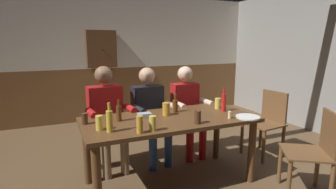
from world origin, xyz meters
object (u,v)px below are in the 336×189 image
(bottle_2, at_px, (175,105))
(pint_glass_6, at_px, (153,123))
(bottle_0, at_px, (224,102))
(bottle_3, at_px, (110,121))
(condiment_caddy, at_px, (145,115))
(person_0, at_px, (107,113))
(plate_0, at_px, (248,117))
(pint_glass_1, at_px, (140,125))
(person_2, at_px, (187,107))
(bottle_1, at_px, (119,113))
(pint_glass_3, at_px, (166,109))
(chair_empty_near_left, at_px, (315,151))
(table_candle, at_px, (230,115))
(pint_glass_5, at_px, (85,119))
(chair_empty_near_right, at_px, (267,121))
(pint_glass_4, at_px, (99,123))
(person_1, at_px, (150,111))
(pint_glass_2, at_px, (198,117))
(wall_dart_cabinet, at_px, (102,49))
(pint_glass_0, at_px, (218,103))

(bottle_2, xyz_separation_m, pint_glass_6, (-0.47, -0.53, -0.01))
(bottle_0, bearing_deg, bottle_3, -171.19)
(condiment_caddy, height_order, pint_glass_6, pint_glass_6)
(person_0, relative_size, plate_0, 4.88)
(pint_glass_1, bearing_deg, bottle_2, 41.97)
(condiment_caddy, relative_size, pint_glass_6, 1.00)
(person_2, distance_m, bottle_1, 1.22)
(condiment_caddy, height_order, bottle_1, bottle_1)
(person_2, distance_m, bottle_3, 1.51)
(bottle_2, bearing_deg, pint_glass_3, -149.85)
(chair_empty_near_left, relative_size, pint_glass_1, 5.58)
(bottle_3, bearing_deg, person_0, 80.94)
(table_candle, bearing_deg, pint_glass_5, 164.23)
(pint_glass_5, bearing_deg, plate_0, -15.75)
(chair_empty_near_right, distance_m, bottle_2, 1.43)
(pint_glass_3, distance_m, pint_glass_4, 0.79)
(pint_glass_1, bearing_deg, chair_empty_near_right, 14.49)
(plate_0, bearing_deg, bottle_3, 175.12)
(bottle_2, bearing_deg, person_1, 108.48)
(pint_glass_2, relative_size, wall_dart_cabinet, 0.19)
(condiment_caddy, distance_m, plate_0, 1.11)
(bottle_0, bearing_deg, pint_glass_2, -149.50)
(pint_glass_4, bearing_deg, person_1, 44.60)
(chair_empty_near_right, distance_m, pint_glass_4, 2.34)
(plate_0, xyz_separation_m, bottle_2, (-0.61, 0.53, 0.07))
(person_0, distance_m, pint_glass_4, 0.81)
(pint_glass_1, distance_m, pint_glass_3, 0.64)
(person_0, bearing_deg, pint_glass_5, 53.33)
(pint_glass_5, bearing_deg, bottle_2, 3.78)
(bottle_1, bearing_deg, bottle_3, -117.37)
(pint_glass_5, bearing_deg, pint_glass_0, 0.32)
(pint_glass_6, bearing_deg, chair_empty_near_left, -17.44)
(chair_empty_near_right, bearing_deg, bottle_1, 85.63)
(table_candle, height_order, pint_glass_4, pint_glass_4)
(bottle_0, distance_m, bottle_3, 1.39)
(bottle_0, xyz_separation_m, wall_dart_cabinet, (-0.90, 2.74, 0.55))
(bottle_2, xyz_separation_m, wall_dart_cabinet, (-0.36, 2.55, 0.58))
(pint_glass_3, height_order, wall_dart_cabinet, wall_dart_cabinet)
(pint_glass_1, relative_size, pint_glass_4, 1.15)
(person_1, distance_m, pint_glass_2, 0.97)
(pint_glass_4, height_order, pint_glass_6, pint_glass_6)
(chair_empty_near_left, relative_size, condiment_caddy, 6.29)
(pint_glass_0, xyz_separation_m, pint_glass_2, (-0.53, -0.44, 0.00))
(chair_empty_near_left, xyz_separation_m, pint_glass_6, (-1.54, 0.48, 0.34))
(condiment_caddy, xyz_separation_m, pint_glass_4, (-0.51, -0.23, 0.04))
(pint_glass_2, xyz_separation_m, pint_glass_3, (-0.16, 0.41, 0.00))
(pint_glass_1, distance_m, pint_glass_2, 0.61)
(bottle_0, distance_m, pint_glass_3, 0.70)
(person_1, bearing_deg, pint_glass_4, 38.87)
(plate_0, distance_m, pint_glass_6, 1.09)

